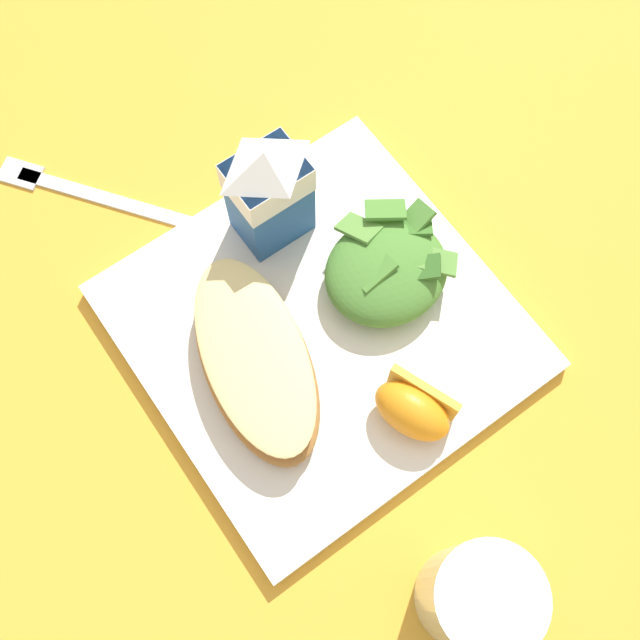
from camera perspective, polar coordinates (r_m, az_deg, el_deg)
ground at (r=0.61m, az=0.00°, el=-0.84°), size 3.00×3.00×0.00m
white_plate at (r=0.60m, az=0.00°, el=-0.59°), size 0.28×0.28×0.02m
cheesy_pizza_bread at (r=0.57m, az=-4.85°, el=-3.10°), size 0.12×0.18×0.04m
green_salad_pile at (r=0.59m, az=4.82°, el=4.15°), size 0.11×0.10×0.05m
milk_carton at (r=0.58m, az=-3.96°, el=9.90°), size 0.06×0.04×0.11m
orange_wedge_front at (r=0.56m, az=7.13°, el=-6.73°), size 0.06×0.07×0.04m
metal_fork at (r=0.69m, az=-17.62°, el=9.33°), size 0.13×0.16×0.01m
drinking_clear_cup at (r=0.53m, az=11.82°, el=-19.99°), size 0.07×0.07×0.10m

